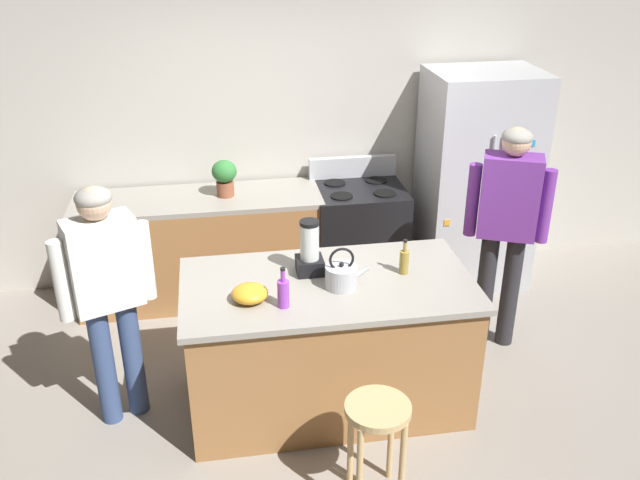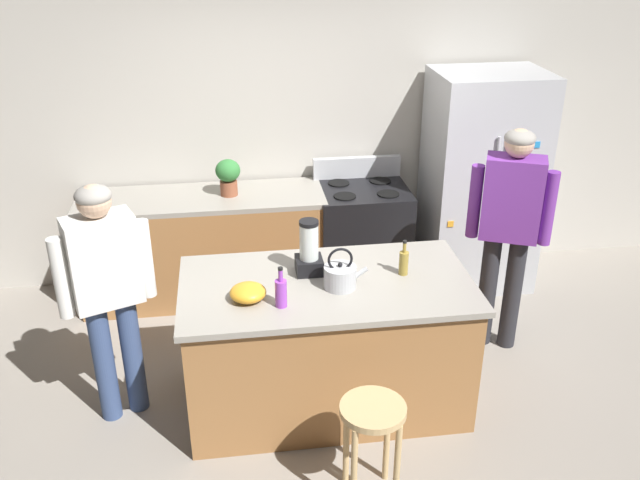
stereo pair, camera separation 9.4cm
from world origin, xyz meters
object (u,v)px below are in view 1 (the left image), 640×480
at_px(stove_range, 358,237).
at_px(person_by_island_left, 107,286).
at_px(refrigerator, 476,181).
at_px(bar_stool, 377,426).
at_px(bottle_vinegar, 404,261).
at_px(tea_kettle, 342,275).
at_px(blender_appliance, 310,251).
at_px(mixing_bowl, 250,293).
at_px(potted_plant, 224,176).
at_px(person_by_sink_right, 507,219).
at_px(kitchen_island, 328,343).
at_px(bottle_soda, 283,293).

bearing_deg(stove_range, person_by_island_left, -142.20).
relative_size(refrigerator, bar_stool, 2.93).
xyz_separation_m(bottle_vinegar, tea_kettle, (-0.43, -0.11, -0.01)).
distance_m(person_by_island_left, blender_appliance, 1.25).
xyz_separation_m(person_by_island_left, blender_appliance, (1.24, 0.08, 0.09)).
relative_size(refrigerator, mixing_bowl, 8.53).
relative_size(bar_stool, potted_plant, 2.11).
height_order(person_by_island_left, person_by_sink_right, person_by_sink_right).
relative_size(blender_appliance, bottle_vinegar, 1.52).
height_order(kitchen_island, potted_plant, potted_plant).
xyz_separation_m(blender_appliance, bottle_soda, (-0.21, -0.39, -0.06)).
xyz_separation_m(stove_range, tea_kettle, (-0.46, -1.59, 0.52)).
bearing_deg(person_by_island_left, refrigerator, 26.31).
xyz_separation_m(bar_stool, mixing_bowl, (-0.61, 0.73, 0.47)).
distance_m(refrigerator, potted_plant, 2.13).
xyz_separation_m(refrigerator, person_by_island_left, (-2.89, -1.43, 0.04)).
bearing_deg(bottle_soda, bottle_vinegar, 19.25).
relative_size(bottle_soda, mixing_bowl, 1.18).
bearing_deg(stove_range, blender_appliance, -114.52).
distance_m(refrigerator, blender_appliance, 2.13).
height_order(refrigerator, tea_kettle, refrigerator).
distance_m(person_by_island_left, mixing_bowl, 0.87).
distance_m(person_by_island_left, bar_stool, 1.80).
bearing_deg(bottle_soda, mixing_bowl, 152.21).
distance_m(kitchen_island, bottle_vinegar, 0.74).
distance_m(person_by_sink_right, bar_stool, 1.93).
relative_size(blender_appliance, mixing_bowl, 1.65).
relative_size(bottle_soda, tea_kettle, 0.93).
relative_size(kitchen_island, person_by_sink_right, 1.08).
bearing_deg(bottle_soda, tea_kettle, 24.50).
xyz_separation_m(person_by_sink_right, bar_stool, (-1.26, -1.36, -0.53)).
bearing_deg(bar_stool, mixing_bowl, 130.01).
relative_size(refrigerator, person_by_sink_right, 1.10).
xyz_separation_m(person_by_island_left, tea_kettle, (1.41, -0.14, 0.02)).
relative_size(kitchen_island, stove_range, 1.68).
xyz_separation_m(person_by_sink_right, blender_appliance, (-1.47, -0.35, 0.04)).
distance_m(potted_plant, blender_appliance, 1.48).
xyz_separation_m(blender_appliance, mixing_bowl, (-0.40, -0.29, -0.10)).
bearing_deg(refrigerator, tea_kettle, -133.31).
distance_m(person_by_sink_right, blender_appliance, 1.51).
distance_m(person_by_island_left, potted_plant, 1.67).
bearing_deg(mixing_bowl, potted_plant, 92.56).
bearing_deg(kitchen_island, bottle_vinegar, 4.68).
bearing_deg(bar_stool, refrigerator, 58.85).
xyz_separation_m(bottle_vinegar, mixing_bowl, (-0.99, -0.18, -0.04)).
bearing_deg(potted_plant, refrigerator, -1.36).
bearing_deg(mixing_bowl, bottle_soda, -27.79).
bearing_deg(tea_kettle, potted_plant, 111.67).
xyz_separation_m(potted_plant, blender_appliance, (0.48, -1.40, -0.02)).
xyz_separation_m(person_by_island_left, bar_stool, (1.45, -0.94, -0.48)).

